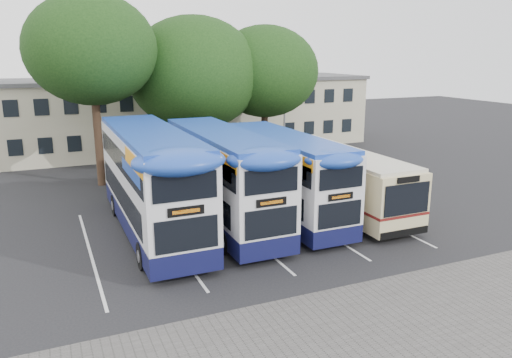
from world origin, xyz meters
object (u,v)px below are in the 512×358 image
object	(u,v)px
tree_mid	(194,74)
bus_dd_left	(151,177)
lamp_post	(285,94)
bus_dd_mid	(222,174)
bus_single	(338,176)
bus_dd_right	(284,172)
tree_left	(91,49)
tree_right	(265,72)

from	to	relation	value
tree_mid	bus_dd_left	size ratio (longest dim) A/B	0.92
lamp_post	bus_dd_mid	distance (m)	17.29
bus_dd_left	bus_single	xyz separation A→B (m)	(10.02, -0.25, -0.86)
tree_mid	bus_dd_right	bearing A→B (deg)	-85.71
tree_left	tree_mid	distance (m)	7.44
tree_right	bus_dd_mid	size ratio (longest dim) A/B	0.92
tree_right	bus_dd_mid	world-z (taller)	tree_right
bus_dd_mid	bus_dd_right	bearing A→B (deg)	-4.28
tree_right	bus_single	size ratio (longest dim) A/B	0.94
bus_dd_left	lamp_post	bearing A→B (deg)	44.75
tree_left	bus_dd_left	distance (m)	11.71
tree_right	bus_dd_right	size ratio (longest dim) A/B	0.99
bus_dd_left	bus_dd_mid	distance (m)	3.46
lamp_post	bus_dd_left	xyz separation A→B (m)	(-13.71, -13.59, -2.37)
bus_dd_mid	bus_dd_left	bearing A→B (deg)	178.33
tree_mid	tree_right	xyz separation A→B (m)	(5.30, -0.36, 0.06)
lamp_post	tree_left	distance (m)	15.68
bus_single	bus_dd_mid	bearing A→B (deg)	178.66
bus_dd_mid	bus_single	world-z (taller)	bus_dd_mid
bus_dd_right	bus_single	size ratio (longest dim) A/B	0.95
tree_right	bus_dd_mid	distance (m)	14.74
lamp_post	tree_mid	xyz separation A→B (m)	(-7.92, -1.50, 1.79)
lamp_post	bus_dd_right	size ratio (longest dim) A/B	0.87
bus_dd_left	bus_dd_right	world-z (taller)	bus_dd_left
tree_mid	bus_dd_right	size ratio (longest dim) A/B	1.05
bus_dd_mid	bus_single	distance (m)	6.61
tree_mid	bus_single	bearing A→B (deg)	-71.07
bus_dd_left	tree_right	bearing A→B (deg)	46.62
bus_dd_left	bus_single	bearing A→B (deg)	-1.45
tree_left	tree_right	distance (m)	12.49
bus_dd_left	bus_dd_right	bearing A→B (deg)	-2.94
lamp_post	bus_dd_left	size ratio (longest dim) A/B	0.77
lamp_post	tree_left	world-z (taller)	tree_left
lamp_post	tree_mid	world-z (taller)	tree_mid
tree_left	bus_dd_left	xyz separation A→B (m)	(1.20, -10.11, -5.78)
tree_left	bus_dd_left	world-z (taller)	tree_left
bus_dd_left	tree_left	bearing A→B (deg)	96.74
tree_right	tree_mid	bearing A→B (deg)	176.16
bus_single	tree_right	bearing A→B (deg)	84.92
tree_mid	bus_dd_right	world-z (taller)	tree_mid
lamp_post	tree_mid	size ratio (longest dim) A/B	0.83
tree_left	bus_dd_right	bearing A→B (deg)	-52.86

